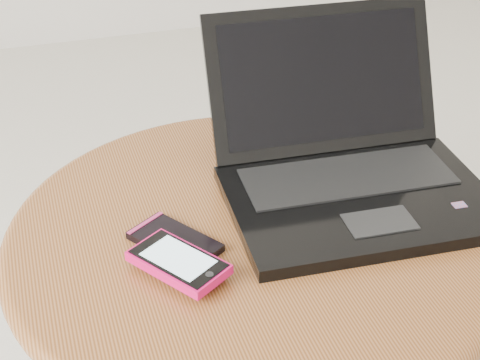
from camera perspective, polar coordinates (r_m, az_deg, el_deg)
name	(u,v)px	position (r m, az deg, el deg)	size (l,w,h in m)	color
table	(252,291)	(1.01, 0.95, -8.46)	(0.63, 0.63, 0.50)	#503019
laptop	(349,164)	(1.01, 8.28, 1.25)	(0.35, 0.35, 0.20)	black
phone_black	(175,241)	(0.91, -5.01, -4.70)	(0.11, 0.12, 0.01)	black
phone_pink	(178,262)	(0.86, -4.72, -6.27)	(0.11, 0.13, 0.01)	#D50D57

